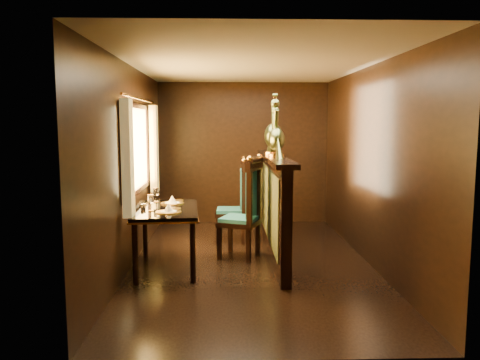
{
  "coord_description": "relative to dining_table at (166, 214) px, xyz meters",
  "views": [
    {
      "loc": [
        -0.33,
        -5.83,
        1.79
      ],
      "look_at": [
        -0.13,
        0.2,
        1.05
      ],
      "focal_mm": 35.0,
      "sensor_mm": 36.0,
      "label": 1
    }
  ],
  "objects": [
    {
      "name": "peacock_left",
      "position": [
        1.38,
        0.28,
        1.03
      ],
      "size": [
        0.22,
        0.59,
        0.7
      ],
      "primitive_type": null,
      "color": "#194D38",
      "rests_on": "partition"
    },
    {
      "name": "peacock_right",
      "position": [
        1.38,
        0.67,
        1.08
      ],
      "size": [
        0.25,
        0.68,
        0.81
      ],
      "primitive_type": null,
      "color": "#194D38",
      "rests_on": "partition"
    },
    {
      "name": "dining_table",
      "position": [
        0.0,
        0.0,
        0.0
      ],
      "size": [
        0.86,
        1.33,
        0.95
      ],
      "rotation": [
        0.0,
        0.0,
        0.07
      ],
      "color": "black",
      "rests_on": "ground"
    },
    {
      "name": "room_shell",
      "position": [
        0.97,
        0.2,
        0.9
      ],
      "size": [
        3.04,
        5.04,
        2.52
      ],
      "color": "black",
      "rests_on": "ground"
    },
    {
      "name": "ground",
      "position": [
        1.05,
        0.18,
        -0.68
      ],
      "size": [
        5.0,
        5.0,
        0.0
      ],
      "primitive_type": "plane",
      "color": "black",
      "rests_on": "ground"
    },
    {
      "name": "partition",
      "position": [
        1.37,
        0.48,
        0.03
      ],
      "size": [
        0.26,
        2.7,
        1.36
      ],
      "color": "black",
      "rests_on": "ground"
    },
    {
      "name": "chair_right",
      "position": [
        0.93,
        1.28,
        -0.01
      ],
      "size": [
        0.47,
        0.51,
        1.29
      ],
      "rotation": [
        0.0,
        0.0,
        -0.03
      ],
      "color": "black",
      "rests_on": "ground"
    },
    {
      "name": "chair_left",
      "position": [
        1.03,
        0.42,
        0.03
      ],
      "size": [
        0.65,
        0.66,
        1.38
      ],
      "rotation": [
        0.0,
        0.0,
        -0.38
      ],
      "color": "black",
      "rests_on": "ground"
    }
  ]
}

